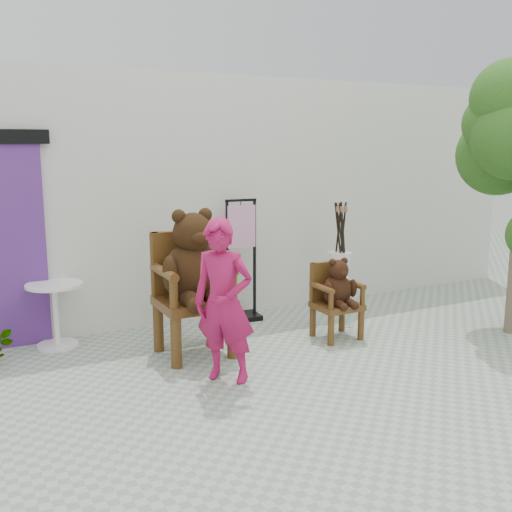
# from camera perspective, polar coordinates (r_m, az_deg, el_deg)

# --- Properties ---
(ground_plane) EXTENTS (60.00, 60.00, 0.00)m
(ground_plane) POSITION_cam_1_polar(r_m,az_deg,el_deg) (5.77, 10.43, -11.72)
(ground_plane) COLOR #9EA796
(ground_plane) RESTS_ON ground
(back_wall) EXTENTS (9.00, 1.00, 3.00)m
(back_wall) POSITION_cam_1_polar(r_m,az_deg,el_deg) (8.04, -2.90, 5.82)
(back_wall) COLOR silver
(back_wall) RESTS_ON ground
(chair_big) EXTENTS (0.73, 0.81, 1.54)m
(chair_big) POSITION_cam_1_polar(r_m,az_deg,el_deg) (6.18, -6.03, -1.59)
(chair_big) COLOR #44290E
(chair_big) RESTS_ON ground
(chair_small) EXTENTS (0.49, 0.50, 0.93)m
(chair_small) POSITION_cam_1_polar(r_m,az_deg,el_deg) (6.81, 7.67, -3.35)
(chair_small) COLOR #44290E
(chair_small) RESTS_ON ground
(person) EXTENTS (0.66, 0.66, 1.55)m
(person) POSITION_cam_1_polar(r_m,az_deg,el_deg) (5.39, -3.05, -4.50)
(person) COLOR #AA154C
(person) RESTS_ON ground
(cafe_table) EXTENTS (0.60, 0.60, 0.70)m
(cafe_table) POSITION_cam_1_polar(r_m,az_deg,el_deg) (6.83, -18.55, -4.66)
(cafe_table) COLOR white
(cafe_table) RESTS_ON ground
(display_stand) EXTENTS (0.48, 0.38, 1.51)m
(display_stand) POSITION_cam_1_polar(r_m,az_deg,el_deg) (7.44, -1.41, -1.71)
(display_stand) COLOR black
(display_stand) RESTS_ON ground
(stool_bucket) EXTENTS (0.32, 0.32, 1.45)m
(stool_bucket) POSITION_cam_1_polar(r_m,az_deg,el_deg) (7.73, 7.96, -0.90)
(stool_bucket) COLOR white
(stool_bucket) RESTS_ON ground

